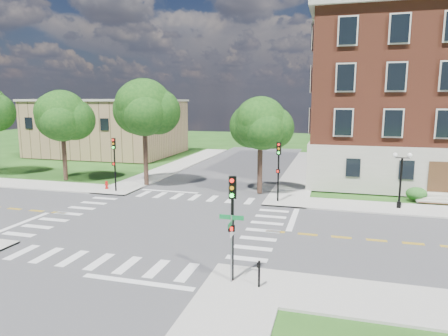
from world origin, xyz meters
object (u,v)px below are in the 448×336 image
(traffic_signal_se, at_px, (232,215))
(push_button_post, at_px, (259,273))
(traffic_signal_nw, at_px, (114,157))
(street_sign_pole, at_px, (232,235))
(fire_hydrant, at_px, (107,185))
(twin_lamp_west, at_px, (401,177))
(traffic_signal_ne, at_px, (279,164))

(traffic_signal_se, distance_m, push_button_post, 2.74)
(traffic_signal_nw, xyz_separation_m, street_sign_pole, (14.74, -15.07, -0.88))
(traffic_signal_se, bearing_deg, fire_hydrant, 135.98)
(traffic_signal_se, height_order, fire_hydrant, traffic_signal_se)
(traffic_signal_se, relative_size, street_sign_pole, 1.55)
(fire_hydrant, bearing_deg, twin_lamp_west, 0.04)
(twin_lamp_west, relative_size, fire_hydrant, 5.64)
(traffic_signal_ne, distance_m, fire_hydrant, 16.19)
(traffic_signal_nw, xyz_separation_m, push_button_post, (16.02, -15.26, -2.39))
(traffic_signal_se, distance_m, twin_lamp_west, 17.99)
(traffic_signal_ne, xyz_separation_m, twin_lamp_west, (9.18, 0.40, -0.66))
(twin_lamp_west, relative_size, push_button_post, 3.53)
(traffic_signal_se, relative_size, twin_lamp_west, 1.13)
(fire_hydrant, bearing_deg, traffic_signal_se, -44.02)
(twin_lamp_west, height_order, street_sign_pole, twin_lamp_west)
(traffic_signal_se, xyz_separation_m, traffic_signal_ne, (-0.05, 15.08, 0.00))
(traffic_signal_ne, relative_size, fire_hydrant, 6.40)
(traffic_signal_ne, distance_m, traffic_signal_nw, 14.68)
(traffic_signal_ne, relative_size, street_sign_pole, 1.55)
(traffic_signal_se, bearing_deg, traffic_signal_nw, 134.65)
(traffic_signal_se, height_order, traffic_signal_ne, same)
(twin_lamp_west, relative_size, street_sign_pole, 1.36)
(traffic_signal_se, xyz_separation_m, street_sign_pole, (0.01, -0.16, -0.88))
(push_button_post, bearing_deg, traffic_signal_se, 164.86)
(traffic_signal_nw, distance_m, push_button_post, 22.25)
(street_sign_pole, bearing_deg, traffic_signal_ne, 90.24)
(traffic_signal_ne, bearing_deg, street_sign_pole, -89.76)
(traffic_signal_ne, relative_size, push_button_post, 4.00)
(street_sign_pole, xyz_separation_m, push_button_post, (1.28, -0.19, -1.51))
(fire_hydrant, bearing_deg, traffic_signal_nw, -23.74)
(push_button_post, xyz_separation_m, fire_hydrant, (-17.30, 15.82, -0.33))
(traffic_signal_se, height_order, street_sign_pole, traffic_signal_se)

